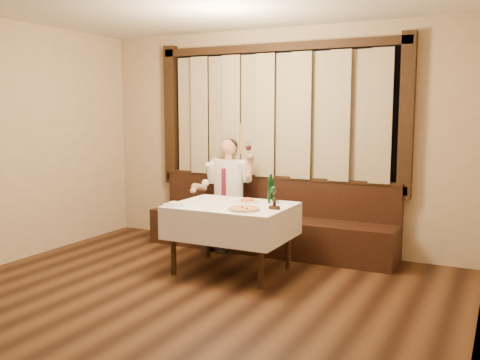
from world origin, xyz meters
The scene contains 10 objects.
room centered at (0.00, 0.97, 1.50)m, with size 5.01×6.01×2.81m.
banquette centered at (0.00, 2.72, 0.31)m, with size 3.20×0.61×0.94m.
dining_table centered at (0.00, 1.70, 0.65)m, with size 1.27×0.97×0.76m.
pizza centered at (0.28, 1.44, 0.77)m, with size 0.33×0.33×0.04m.
pasta_red centered at (0.09, 1.91, 0.79)m, with size 0.26×0.26×0.09m.
pasta_cream centered at (-0.53, 1.37, 0.79)m, with size 0.23×0.23×0.08m.
green_bottle centered at (0.35, 1.97, 0.90)m, with size 0.07×0.07×0.33m.
table_wine_glass centered at (0.39, 1.94, 0.90)m, with size 0.07×0.07×0.19m.
cruet_caddy centered at (0.53, 1.64, 0.80)m, with size 0.11×0.06×0.12m.
seated_man centered at (-0.57, 2.63, 0.82)m, with size 0.77×0.58×1.41m.
Camera 1 is at (2.65, -3.37, 1.77)m, focal length 40.00 mm.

